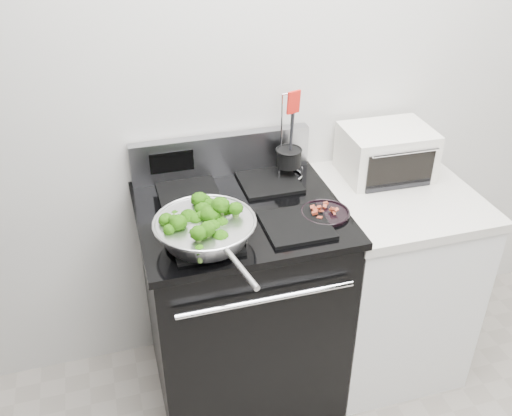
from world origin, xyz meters
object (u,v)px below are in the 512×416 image
object	(u,v)px
skillet	(205,229)
bacon_plate	(325,211)
gas_range	(241,300)
utensil_holder	(289,162)
toaster_oven	(386,152)

from	to	relation	value
skillet	bacon_plate	distance (m)	0.48
gas_range	utensil_holder	world-z (taller)	utensil_holder
gas_range	bacon_plate	size ratio (longest dim) A/B	6.04
gas_range	skillet	size ratio (longest dim) A/B	1.97
bacon_plate	utensil_holder	xyz separation A→B (m)	(-0.04, 0.32, 0.05)
skillet	bacon_plate	bearing A→B (deg)	-4.94
skillet	toaster_oven	bearing A→B (deg)	9.76
bacon_plate	utensil_holder	bearing A→B (deg)	96.78
skillet	toaster_oven	world-z (taller)	toaster_oven
bacon_plate	toaster_oven	xyz separation A→B (m)	(0.39, 0.28, 0.06)
gas_range	toaster_oven	xyz separation A→B (m)	(0.69, 0.15, 0.54)
gas_range	toaster_oven	bearing A→B (deg)	12.54
gas_range	toaster_oven	size ratio (longest dim) A/B	3.01
utensil_holder	toaster_oven	size ratio (longest dim) A/B	1.02
utensil_holder	toaster_oven	xyz separation A→B (m)	(0.43, -0.04, 0.01)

